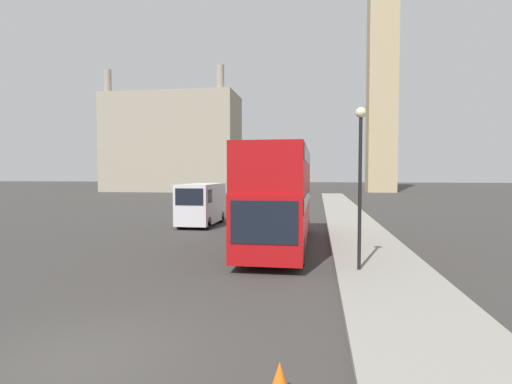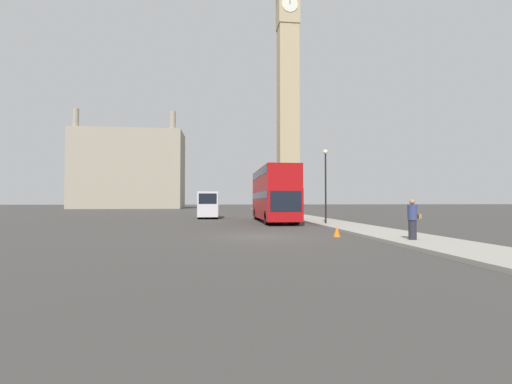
{
  "view_description": "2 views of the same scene",
  "coord_description": "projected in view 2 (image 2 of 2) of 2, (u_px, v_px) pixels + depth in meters",
  "views": [
    {
      "loc": [
        4.36,
        -6.5,
        3.43
      ],
      "look_at": [
        1.79,
        10.09,
        2.64
      ],
      "focal_mm": 28.0,
      "sensor_mm": 36.0,
      "label": 1
    },
    {
      "loc": [
        -2.17,
        -17.32,
        1.82
      ],
      "look_at": [
        2.01,
        20.49,
        2.8
      ],
      "focal_mm": 24.0,
      "sensor_mm": 36.0,
      "label": 2
    }
  ],
  "objects": [
    {
      "name": "ground_plane",
      "position": [
        261.0,
        237.0,
        17.4
      ],
      "size": [
        300.0,
        300.0,
        0.0
      ],
      "primitive_type": "plane",
      "color": "#383533"
    },
    {
      "name": "sidewalk_strip",
      "position": [
        385.0,
        234.0,
        18.14
      ],
      "size": [
        3.32,
        120.0,
        0.15
      ],
      "color": "gray",
      "rests_on": "ground_plane"
    },
    {
      "name": "clock_tower",
      "position": [
        288.0,
        70.0,
        89.19
      ],
      "size": [
        5.44,
        5.61,
        70.09
      ],
      "color": "tan",
      "rests_on": "ground_plane"
    },
    {
      "name": "building_block_distant",
      "position": [
        130.0,
        170.0,
        81.76
      ],
      "size": [
        24.96,
        10.98,
        22.4
      ],
      "color": "#9E937F",
      "rests_on": "ground_plane"
    },
    {
      "name": "red_double_decker_bus",
      "position": [
        274.0,
        193.0,
        29.68
      ],
      "size": [
        2.61,
        10.95,
        4.55
      ],
      "color": "#A80F11",
      "rests_on": "ground_plane"
    },
    {
      "name": "white_van",
      "position": [
        208.0,
        204.0,
        35.76
      ],
      "size": [
        2.07,
        5.21,
        2.74
      ],
      "color": "silver",
      "rests_on": "ground_plane"
    },
    {
      "name": "pedestrian",
      "position": [
        413.0,
        219.0,
        14.73
      ],
      "size": [
        0.55,
        0.39,
        1.74
      ],
      "color": "#23232D",
      "rests_on": "sidewalk_strip"
    },
    {
      "name": "street_lamp",
      "position": [
        326.0,
        174.0,
        25.45
      ],
      "size": [
        0.36,
        0.36,
        5.5
      ],
      "color": "black",
      "rests_on": "sidewalk_strip"
    },
    {
      "name": "traffic_cone",
      "position": [
        337.0,
        231.0,
        17.29
      ],
      "size": [
        0.36,
        0.36,
        0.55
      ],
      "color": "orange",
      "rests_on": "ground_plane"
    }
  ]
}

